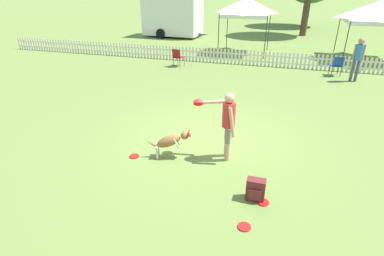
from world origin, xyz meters
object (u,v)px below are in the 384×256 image
frisbee_midfield (244,227)px  canopy_tent_main (383,11)px  spectator_standing (358,55)px  handler_person (227,119)px  leaping_dog (171,141)px  equipment_trailer (173,17)px  folding_chair_blue_left (337,64)px  frisbee_near_dog (263,202)px  folding_chair_center (178,56)px  canopy_tent_secondary (247,7)px  backpack_on_grass (256,190)px  frisbee_near_handler (134,156)px

frisbee_midfield → canopy_tent_main: (4.65, 13.90, 2.40)m
canopy_tent_main → spectator_standing: (-1.56, -4.45, -1.36)m
handler_person → leaping_dog: handler_person is taller
equipment_trailer → folding_chair_blue_left: bearing=-35.5°
folding_chair_blue_left → spectator_standing: size_ratio=0.50×
frisbee_near_dog → folding_chair_center: (-4.79, 8.99, 0.49)m
handler_person → canopy_tent_secondary: bearing=-9.2°
frisbee_midfield → canopy_tent_main: bearing=71.5°
folding_chair_center → backpack_on_grass: bearing=132.9°
backpack_on_grass → frisbee_near_handler: bearing=165.7°
frisbee_near_dog → spectator_standing: size_ratio=0.13×
frisbee_midfield → backpack_on_grass: 0.80m
backpack_on_grass → frisbee_midfield: bearing=-96.1°
frisbee_near_dog → backpack_on_grass: backpack_on_grass is taller
handler_person → folding_chair_center: size_ratio=1.85×
frisbee_near_handler → frisbee_midfield: 3.12m
handler_person → frisbee_midfield: 2.39m
frisbee_near_handler → backpack_on_grass: (2.82, -0.72, 0.20)m
folding_chair_blue_left → spectator_standing: bearing=122.6°
handler_person → canopy_tent_secondary: (-1.24, 11.77, 1.48)m
handler_person → leaping_dog: size_ratio=1.50×
handler_person → equipment_trailer: equipment_trailer is taller
leaping_dog → frisbee_near_dog: leaping_dog is taller
frisbee_near_handler → spectator_standing: size_ratio=0.13×
frisbee_midfield → canopy_tent_secondary: canopy_tent_secondary is taller
spectator_standing → equipment_trailer: bearing=-44.1°
leaping_dog → folding_chair_center: (-2.63, 7.97, 0.09)m
folding_chair_center → frisbee_near_handler: bearing=118.0°
canopy_tent_main → equipment_trailer: 13.34m
canopy_tent_main → canopy_tent_secondary: canopy_tent_main is taller
leaping_dog → frisbee_near_handler: 0.94m
backpack_on_grass → canopy_tent_secondary: 13.41m
handler_person → canopy_tent_main: 13.08m
leaping_dog → folding_chair_center: size_ratio=1.24×
canopy_tent_secondary → folding_chair_center: bearing=-122.0°
handler_person → canopy_tent_main: size_ratio=0.48×
frisbee_near_handler → canopy_tent_secondary: 12.60m
backpack_on_grass → spectator_standing: spectator_standing is taller
frisbee_near_handler → frisbee_midfield: same height
handler_person → backpack_on_grass: (0.82, -1.29, -0.76)m
folding_chair_blue_left → canopy_tent_secondary: canopy_tent_secondary is taller
leaping_dog → folding_chair_blue_left: 9.45m
canopy_tent_main → spectator_standing: bearing=-109.3°
equipment_trailer → spectator_standing: bearing=-36.0°
backpack_on_grass → canopy_tent_secondary: (-2.06, 13.06, 2.24)m
frisbee_near_dog → backpack_on_grass: size_ratio=0.51×
canopy_tent_main → canopy_tent_secondary: 6.62m
leaping_dog → canopy_tent_main: bearing=136.5°
leaping_dog → frisbee_near_handler: (-0.82, -0.24, -0.41)m
frisbee_near_dog → canopy_tent_secondary: (-2.22, 13.12, 2.44)m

